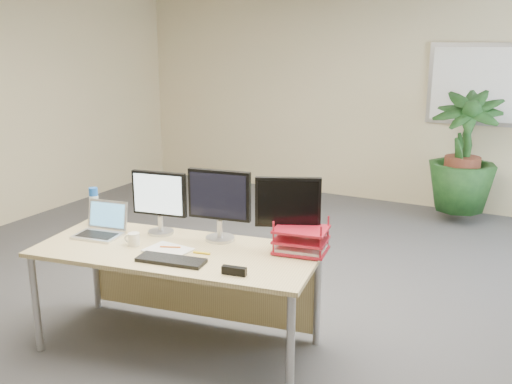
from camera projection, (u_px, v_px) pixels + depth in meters
The scene contains 17 objects.
floor at pixel (223, 332), 4.14m from camera, with size 8.00×8.00×0.00m, color #48484D.
back_wall at pixel (383, 97), 7.21m from camera, with size 7.00×0.04×2.70m, color beige.
whiteboard at pixel (485, 85), 6.60m from camera, with size 1.30×0.04×0.95m.
desk at pixel (184, 265), 3.90m from camera, with size 1.97×1.07×0.72m.
floor_plant at pixel (463, 159), 6.46m from camera, with size 0.84×0.84×1.50m, color #133515.
monitor_left at pixel (159, 198), 4.01m from camera, with size 0.41×0.18×0.45m.
monitor_right at pixel (219, 200), 3.87m from camera, with size 0.44×0.20×0.49m.
monitor_dark at pixel (288, 208), 3.73m from camera, with size 0.41×0.21×0.48m.
laptop at pixel (102, 226), 4.04m from camera, with size 0.35×0.32×0.23m.
keyboard at pixel (171, 260), 3.55m from camera, with size 0.44×0.15×0.02m, color black.
coffee_mug at pixel (134, 239), 3.83m from camera, with size 0.11×0.08×0.09m.
spiral_notebook at pixel (168, 250), 3.73m from camera, with size 0.29×0.21×0.01m, color white.
orange_pen at pixel (170, 247), 3.76m from camera, with size 0.01×0.01×0.14m, color orange.
yellow_highlighter at pixel (202, 253), 3.68m from camera, with size 0.02×0.02×0.12m, color yellow.
water_bottle at pixel (94, 207), 4.26m from camera, with size 0.07×0.07×0.28m.
letter_tray at pixel (301, 242), 3.69m from camera, with size 0.37×0.30×0.16m.
stapler at pixel (234, 271), 3.35m from camera, with size 0.15×0.04×0.05m, color black.
Camera 1 is at (1.94, -3.20, 2.07)m, focal length 40.00 mm.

